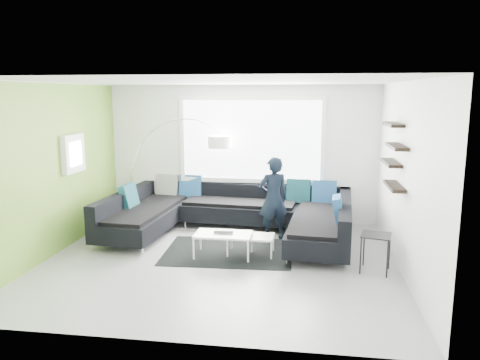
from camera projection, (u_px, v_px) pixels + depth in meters
The scene contains 9 objects.
ground at pixel (220, 261), 7.43m from camera, with size 5.50×5.50×0.00m, color gray.
room_shell at pixel (224, 146), 7.30m from camera, with size 5.54×5.04×2.82m.
sectional_sofa at pixel (230, 216), 8.56m from camera, with size 4.50×3.00×0.93m.
rug at pixel (228, 252), 7.85m from camera, with size 2.11×1.53×0.01m, color black.
coffee_table at pixel (237, 244), 7.66m from camera, with size 1.18×0.69×0.39m, color white.
arc_lamp at pixel (131, 173), 9.21m from camera, with size 2.02×0.70×2.16m, color silver, non-canonical shape.
side_table at pixel (375, 253), 6.95m from camera, with size 0.42×0.42×0.57m, color black.
person at pixel (273, 199), 8.40m from camera, with size 0.65×0.55×1.52m, color black.
laptop at pixel (223, 233), 7.54m from camera, with size 0.32×0.21×0.03m, color black.
Camera 1 is at (1.32, -6.95, 2.62)m, focal length 35.00 mm.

